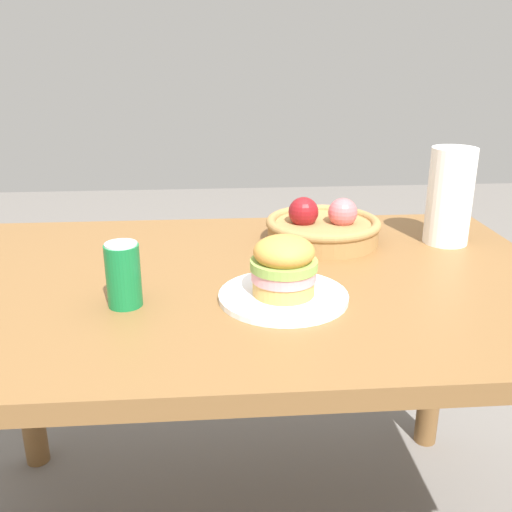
% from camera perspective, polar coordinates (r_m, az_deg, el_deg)
% --- Properties ---
extents(dining_table, '(1.40, 0.90, 0.75)m').
position_cam_1_polar(dining_table, '(1.29, -1.53, -6.20)').
color(dining_table, brown).
rests_on(dining_table, ground_plane).
extents(plate, '(0.26, 0.26, 0.01)m').
position_cam_1_polar(plate, '(1.14, 2.72, -4.00)').
color(plate, white).
rests_on(plate, dining_table).
extents(sandwich, '(0.13, 0.13, 0.12)m').
position_cam_1_polar(sandwich, '(1.11, 2.77, -0.96)').
color(sandwich, tan).
rests_on(sandwich, plate).
extents(soda_can, '(0.07, 0.07, 0.13)m').
position_cam_1_polar(soda_can, '(1.12, -12.98, -1.83)').
color(soda_can, '#147238').
rests_on(soda_can, dining_table).
extents(fruit_basket, '(0.29, 0.29, 0.12)m').
position_cam_1_polar(fruit_basket, '(1.47, 6.62, 2.87)').
color(fruit_basket, '#9E7542').
rests_on(fruit_basket, dining_table).
extents(paper_towel_roll, '(0.11, 0.11, 0.24)m').
position_cam_1_polar(paper_towel_roll, '(1.51, 18.62, 5.61)').
color(paper_towel_roll, white).
rests_on(paper_towel_roll, dining_table).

